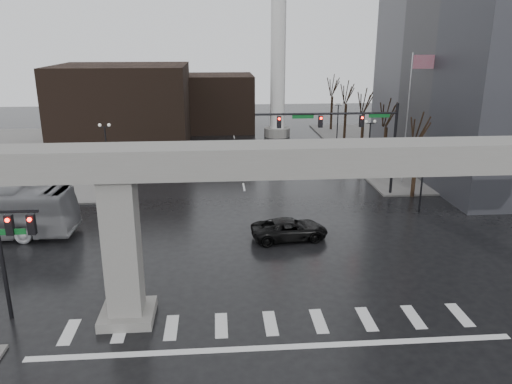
# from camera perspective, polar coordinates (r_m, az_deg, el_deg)

# --- Properties ---
(ground) EXTENTS (160.00, 160.00, 0.00)m
(ground) POSITION_cam_1_polar(r_m,az_deg,el_deg) (26.06, 1.41, -13.59)
(ground) COLOR black
(ground) RESTS_ON ground
(sidewalk_ne) EXTENTS (28.00, 36.00, 0.15)m
(sidewalk_ne) POSITION_cam_1_polar(r_m,az_deg,el_deg) (66.12, 21.05, 4.64)
(sidewalk_ne) COLOR slate
(sidewalk_ne) RESTS_ON ground
(sidewalk_nw) EXTENTS (28.00, 36.00, 0.15)m
(sidewalk_nw) POSITION_cam_1_polar(r_m,az_deg,el_deg) (64.20, -26.07, 3.66)
(sidewalk_nw) COLOR slate
(sidewalk_nw) RESTS_ON ground
(elevated_guideway) EXTENTS (48.00, 2.60, 8.70)m
(elevated_guideway) POSITION_cam_1_polar(r_m,az_deg,el_deg) (23.43, 4.61, 1.15)
(elevated_guideway) COLOR gray
(elevated_guideway) RESTS_ON ground
(building_far_left) EXTENTS (16.00, 14.00, 10.00)m
(building_far_left) POSITION_cam_1_polar(r_m,az_deg,el_deg) (65.78, -14.90, 9.52)
(building_far_left) COLOR black
(building_far_left) RESTS_ON ground
(building_far_mid) EXTENTS (10.00, 10.00, 8.00)m
(building_far_mid) POSITION_cam_1_polar(r_m,az_deg,el_deg) (74.79, -4.29, 10.17)
(building_far_mid) COLOR black
(building_far_mid) RESTS_ON ground
(smokestack) EXTENTS (3.60, 3.60, 30.00)m
(smokestack) POSITION_cam_1_polar(r_m,az_deg,el_deg) (68.71, 2.57, 17.38)
(smokestack) COLOR silver
(smokestack) RESTS_ON ground
(signal_mast_arm) EXTENTS (12.12, 0.43, 8.00)m
(signal_mast_arm) POSITION_cam_1_polar(r_m,az_deg,el_deg) (43.22, 10.87, 7.02)
(signal_mast_arm) COLOR black
(signal_mast_arm) RESTS_ON ground
(signal_left_pole) EXTENTS (2.30, 0.30, 6.00)m
(signal_left_pole) POSITION_cam_1_polar(r_m,az_deg,el_deg) (26.45, -26.19, -5.17)
(signal_left_pole) COLOR black
(signal_left_pole) RESTS_ON ground
(flagpole_assembly) EXTENTS (2.06, 0.12, 12.00)m
(flagpole_assembly) POSITION_cam_1_polar(r_m,az_deg,el_deg) (47.97, 17.37, 9.61)
(flagpole_assembly) COLOR silver
(flagpole_assembly) RESTS_ON ground
(lamp_right_0) EXTENTS (1.22, 0.32, 5.11)m
(lamp_right_0) POSITION_cam_1_polar(r_m,az_deg,el_deg) (40.77, 18.56, 2.39)
(lamp_right_0) COLOR black
(lamp_right_0) RESTS_ON ground
(lamp_right_1) EXTENTS (1.22, 0.32, 5.11)m
(lamp_right_1) POSITION_cam_1_polar(r_m,az_deg,el_deg) (53.59, 12.86, 6.31)
(lamp_right_1) COLOR black
(lamp_right_1) RESTS_ON ground
(lamp_right_2) EXTENTS (1.22, 0.32, 5.11)m
(lamp_right_2) POSITION_cam_1_polar(r_m,az_deg,el_deg) (66.88, 9.34, 8.67)
(lamp_right_2) COLOR black
(lamp_right_2) RESTS_ON ground
(lamp_left_0) EXTENTS (1.22, 0.32, 5.11)m
(lamp_left_0) POSITION_cam_1_polar(r_m,az_deg,el_deg) (39.15, -20.88, 1.55)
(lamp_left_0) COLOR black
(lamp_left_0) RESTS_ON ground
(lamp_left_1) EXTENTS (1.22, 0.32, 5.11)m
(lamp_left_1) POSITION_cam_1_polar(r_m,az_deg,el_deg) (52.36, -16.81, 5.75)
(lamp_left_1) COLOR black
(lamp_left_1) RESTS_ON ground
(lamp_left_2) EXTENTS (1.22, 0.32, 5.11)m
(lamp_left_2) POSITION_cam_1_polar(r_m,az_deg,el_deg) (65.90, -14.36, 8.23)
(lamp_left_2) COLOR black
(lamp_left_2) RESTS_ON ground
(tree_right_0) EXTENTS (1.09, 1.58, 7.50)m
(tree_right_0) POSITION_cam_1_polar(r_m,az_deg,el_deg) (44.91, 17.75, 2.90)
(tree_right_0) COLOR black
(tree_right_0) RESTS_ON ground
(tree_right_1) EXTENTS (1.09, 1.61, 7.67)m
(tree_right_1) POSITION_cam_1_polar(r_m,az_deg,el_deg) (52.18, 14.53, 5.20)
(tree_right_1) COLOR black
(tree_right_1) RESTS_ON ground
(tree_right_2) EXTENTS (1.10, 1.63, 7.85)m
(tree_right_2) POSITION_cam_1_polar(r_m,az_deg,el_deg) (59.64, 12.09, 6.92)
(tree_right_2) COLOR black
(tree_right_2) RESTS_ON ground
(tree_right_3) EXTENTS (1.11, 1.66, 8.02)m
(tree_right_3) POSITION_cam_1_polar(r_m,az_deg,el_deg) (67.22, 10.18, 8.25)
(tree_right_3) COLOR black
(tree_right_3) RESTS_ON ground
(tree_right_4) EXTENTS (1.12, 1.69, 8.19)m
(tree_right_4) POSITION_cam_1_polar(r_m,az_deg,el_deg) (74.89, 8.66, 9.30)
(tree_right_4) COLOR black
(tree_right_4) RESTS_ON ground
(pickup_truck) EXTENTS (5.50, 3.05, 1.45)m
(pickup_truck) POSITION_cam_1_polar(r_m,az_deg,el_deg) (34.40, 3.86, -4.26)
(pickup_truck) COLOR black
(pickup_truck) RESTS_ON ground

